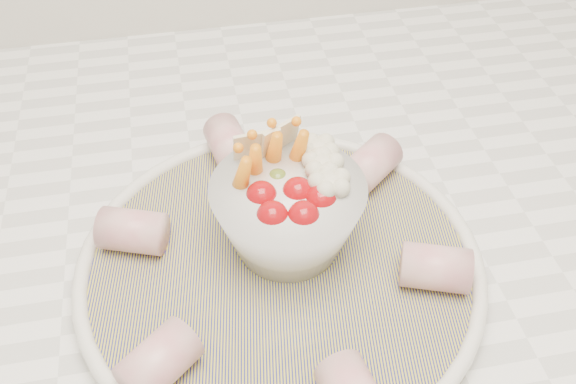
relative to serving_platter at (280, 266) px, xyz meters
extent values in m
cube|color=white|center=(-0.11, 0.10, -0.03)|extent=(2.04, 0.62, 0.04)
cylinder|color=navy|center=(0.00, 0.00, 0.00)|extent=(0.36, 0.36, 0.01)
torus|color=silver|center=(0.00, 0.00, 0.00)|extent=(0.32, 0.32, 0.01)
sphere|color=#A10A0F|center=(-0.01, 0.00, 0.06)|extent=(0.02, 0.02, 0.02)
sphere|color=#A10A0F|center=(0.02, -0.01, 0.06)|extent=(0.02, 0.02, 0.02)
sphere|color=#A10A0F|center=(0.03, 0.01, 0.06)|extent=(0.02, 0.02, 0.02)
sphere|color=#A10A0F|center=(-0.01, 0.02, 0.06)|extent=(0.02, 0.02, 0.02)
sphere|color=#A10A0F|center=(0.02, 0.02, 0.06)|extent=(0.02, 0.02, 0.02)
sphere|color=#597426|center=(0.01, 0.04, 0.06)|extent=(0.02, 0.02, 0.02)
cone|color=orange|center=(-0.01, 0.04, 0.07)|extent=(0.02, 0.03, 0.06)
cone|color=orange|center=(0.01, 0.05, 0.07)|extent=(0.02, 0.03, 0.06)
cone|color=orange|center=(0.02, 0.05, 0.07)|extent=(0.03, 0.03, 0.06)
cone|color=orange|center=(-0.02, 0.03, 0.07)|extent=(0.03, 0.03, 0.06)
sphere|color=beige|center=(0.04, 0.03, 0.07)|extent=(0.03, 0.03, 0.03)
sphere|color=beige|center=(0.04, 0.01, 0.07)|extent=(0.03, 0.03, 0.03)
sphere|color=beige|center=(0.04, 0.05, 0.07)|extent=(0.03, 0.03, 0.03)
cube|color=beige|center=(-0.01, 0.06, 0.07)|extent=(0.04, 0.01, 0.04)
cube|color=beige|center=(0.01, 0.06, 0.07)|extent=(0.04, 0.03, 0.04)
cylinder|color=#BE5764|center=(0.11, -0.04, 0.02)|extent=(0.06, 0.05, 0.03)
cylinder|color=#BE5764|center=(0.10, 0.08, 0.02)|extent=(0.06, 0.06, 0.03)
cylinder|color=#BE5764|center=(-0.02, 0.13, 0.02)|extent=(0.04, 0.06, 0.03)
cylinder|color=#BE5764|center=(-0.11, 0.04, 0.02)|extent=(0.06, 0.05, 0.03)
cylinder|color=#BE5764|center=(-0.10, -0.08, 0.02)|extent=(0.06, 0.06, 0.03)
camera|label=1|loc=(-0.06, -0.32, 0.40)|focal=40.00mm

